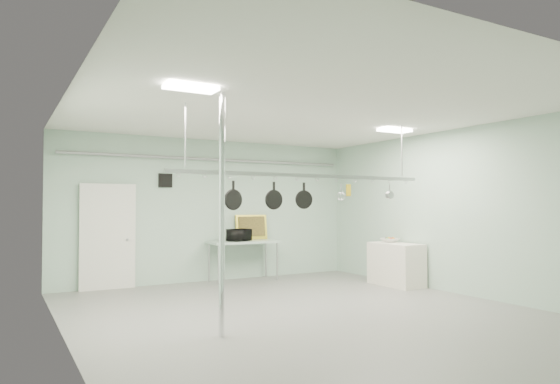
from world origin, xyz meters
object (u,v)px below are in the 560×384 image
skillet_right (304,195)px  pot_rack (307,174)px  microwave (239,235)px  fruit_bowl (390,240)px  chrome_pole (222,214)px  coffee_canister (246,237)px  skillet_left (233,195)px  side_cabinet (396,264)px  skillet_mid (274,195)px  prep_table (244,244)px

skillet_right → pot_rack: bearing=8.2°
microwave → fruit_bowl: microwave is taller
chrome_pole → microwave: chrome_pole is taller
pot_rack → chrome_pole: bearing=-154.7°
chrome_pole → coffee_canister: size_ratio=16.89×
microwave → skillet_left: (-1.62, -3.28, 0.82)m
side_cabinet → skillet_mid: size_ratio=2.87×
pot_rack → microwave: bearing=85.1°
chrome_pole → pot_rack: size_ratio=0.67×
chrome_pole → skillet_left: 1.10m
skillet_mid → skillet_left: bearing=179.0°
skillet_mid → skillet_right: bearing=-1.0°
coffee_canister → pot_rack: bearing=-98.0°
chrome_pole → skillet_left: size_ratio=7.28×
microwave → coffee_canister: (0.18, 0.02, -0.04)m
prep_table → skillet_right: bearing=-98.0°
fruit_bowl → skillet_left: size_ratio=0.86×
microwave → fruit_bowl: size_ratio=1.29×
prep_table → skillet_right: skillet_right is taller
coffee_canister → skillet_right: skillet_right is taller
prep_table → coffee_canister: size_ratio=8.44×
prep_table → coffee_canister: coffee_canister is taller
chrome_pole → coffee_canister: chrome_pole is taller
skillet_right → microwave: bearing=92.2°
microwave → skillet_mid: size_ratio=1.17×
side_cabinet → skillet_right: size_ratio=2.85×
skillet_left → pot_rack: bearing=-9.8°
skillet_right → fruit_bowl: bearing=32.0°
microwave → skillet_mid: 3.50m
microwave → skillet_mid: (-0.91, -3.28, 0.84)m
prep_table → skillet_left: skillet_left is taller
prep_table → pot_rack: size_ratio=0.33×
pot_rack → microwave: (0.28, 3.28, -1.19)m
chrome_pole → skillet_mid: chrome_pole is taller
microwave → coffee_canister: bearing=169.4°
pot_rack → fruit_bowl: (3.01, 1.36, -1.28)m
skillet_left → coffee_canister: bearing=51.6°
skillet_right → coffee_canister: bearing=89.1°
prep_table → skillet_left: 3.87m
coffee_canister → skillet_left: (-1.80, -3.30, 0.87)m
side_cabinet → microwave: size_ratio=2.45×
coffee_canister → skillet_right: 3.45m
chrome_pole → skillet_left: (0.57, 0.90, 0.27)m
coffee_canister → fruit_bowl: coffee_canister is taller
prep_table → skillet_right: 3.49m
prep_table → microwave: bearing=-168.4°
microwave → skillet_right: skillet_right is taller
skillet_right → chrome_pole: bearing=-145.7°
chrome_pole → microwave: 4.74m
pot_rack → skillet_right: (-0.06, 0.00, -0.35)m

